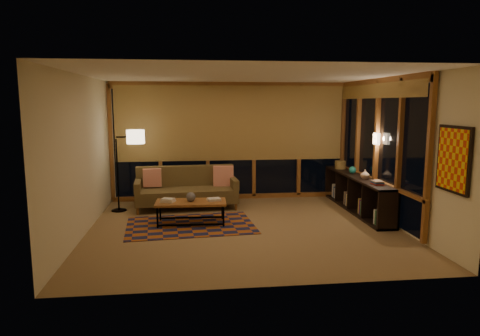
{
  "coord_description": "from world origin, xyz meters",
  "views": [
    {
      "loc": [
        -0.94,
        -7.38,
        2.23
      ],
      "look_at": [
        -0.06,
        0.15,
        1.07
      ],
      "focal_mm": 32.0,
      "sensor_mm": 36.0,
      "label": 1
    }
  ],
  "objects": [
    {
      "name": "floor_lamp",
      "position": [
        -2.44,
        1.55,
        0.85
      ],
      "size": [
        0.62,
        0.46,
        1.69
      ],
      "primitive_type": null,
      "rotation": [
        0.0,
        0.0,
        0.17
      ],
      "color": "black",
      "rests_on": "floor"
    },
    {
      "name": "vase",
      "position": [
        2.49,
        0.61,
        0.83
      ],
      "size": [
        0.19,
        0.19,
        0.19
      ],
      "primitive_type": "imported",
      "rotation": [
        0.0,
        0.0,
        -0.06
      ],
      "color": "tan",
      "rests_on": "bookshelf"
    },
    {
      "name": "basket",
      "position": [
        2.47,
        1.96,
        0.83
      ],
      "size": [
        0.28,
        0.28,
        0.18
      ],
      "primitive_type": "cylinder",
      "rotation": [
        0.0,
        0.0,
        -0.19
      ],
      "color": "olive",
      "rests_on": "bookshelf"
    },
    {
      "name": "area_rug",
      "position": [
        -0.96,
        0.28,
        0.01
      ],
      "size": [
        2.42,
        1.71,
        0.01
      ],
      "primitive_type": "cube",
      "rotation": [
        0.0,
        0.0,
        0.08
      ],
      "color": "#984A16",
      "rests_on": "floor"
    },
    {
      "name": "shelf_book_stack",
      "position": [
        2.49,
        0.03,
        0.77
      ],
      "size": [
        0.19,
        0.25,
        0.07
      ],
      "primitive_type": null,
      "rotation": [
        0.0,
        0.0,
        0.09
      ],
      "color": "beige",
      "rests_on": "bookshelf"
    },
    {
      "name": "wall_sconce",
      "position": [
        2.62,
        0.45,
        1.55
      ],
      "size": [
        0.12,
        0.18,
        0.22
      ],
      "primitive_type": null,
      "color": "#FFE0B2",
      "rests_on": "walls"
    },
    {
      "name": "window_wall_right",
      "position": [
        2.68,
        0.6,
        1.35
      ],
      "size": [
        0.16,
        3.7,
        2.6
      ],
      "primitive_type": null,
      "color": "#9D5B2B",
      "rests_on": "walls"
    },
    {
      "name": "book_stack_b",
      "position": [
        -0.51,
        0.42,
        0.45
      ],
      "size": [
        0.25,
        0.21,
        0.04
      ],
      "primitive_type": null,
      "rotation": [
        0.0,
        0.0,
        0.22
      ],
      "color": "beige",
      "rests_on": "coffee_table"
    },
    {
      "name": "teal_bowl",
      "position": [
        2.49,
        1.27,
        0.82
      ],
      "size": [
        0.17,
        0.17,
        0.15
      ],
      "primitive_type": "sphere",
      "rotation": [
        0.0,
        0.0,
        -0.12
      ],
      "color": "#1C7C70",
      "rests_on": "bookshelf"
    },
    {
      "name": "ceiling",
      "position": [
        0.0,
        0.0,
        2.7
      ],
      "size": [
        5.5,
        5.0,
        0.01
      ],
      "primitive_type": "cube",
      "color": "white",
      "rests_on": "walls"
    },
    {
      "name": "sofa",
      "position": [
        -1.03,
        1.6,
        0.43
      ],
      "size": [
        2.16,
        0.99,
        0.87
      ],
      "primitive_type": null,
      "rotation": [
        0.0,
        0.0,
        0.07
      ],
      "color": "brown",
      "rests_on": "floor"
    },
    {
      "name": "walls",
      "position": [
        0.0,
        0.0,
        1.35
      ],
      "size": [
        5.51,
        5.01,
        2.7
      ],
      "color": "beige",
      "rests_on": "floor"
    },
    {
      "name": "pillow_right",
      "position": [
        -0.23,
        1.79,
        0.65
      ],
      "size": [
        0.45,
        0.18,
        0.44
      ],
      "primitive_type": null,
      "rotation": [
        0.0,
        0.0,
        -0.09
      ],
      "color": "red",
      "rests_on": "sofa"
    },
    {
      "name": "pillow_left",
      "position": [
        -1.75,
        1.75,
        0.63
      ],
      "size": [
        0.39,
        0.14,
        0.39
      ],
      "primitive_type": null,
      "rotation": [
        0.0,
        0.0,
        0.04
      ],
      "color": "red",
      "rests_on": "sofa"
    },
    {
      "name": "floor",
      "position": [
        0.0,
        0.0,
        0.0
      ],
      "size": [
        5.5,
        5.0,
        0.01
      ],
      "primitive_type": "cube",
      "color": "#94724B",
      "rests_on": "ground"
    },
    {
      "name": "wall_art",
      "position": [
        2.71,
        -1.85,
        1.45
      ],
      "size": [
        0.06,
        0.74,
        0.94
      ],
      "primitive_type": null,
      "color": "red",
      "rests_on": "walls"
    },
    {
      "name": "bookshelf",
      "position": [
        2.49,
        0.99,
        0.37
      ],
      "size": [
        0.4,
        2.96,
        0.74
      ],
      "primitive_type": null,
      "color": "black",
      "rests_on": "floor"
    },
    {
      "name": "ceramic_pot",
      "position": [
        -0.94,
        0.39,
        0.52
      ],
      "size": [
        0.19,
        0.19,
        0.17
      ],
      "primitive_type": "sphere",
      "rotation": [
        0.0,
        0.0,
        0.09
      ],
      "color": "black",
      "rests_on": "coffee_table"
    },
    {
      "name": "book_stack_a",
      "position": [
        -1.36,
        0.38,
        0.47
      ],
      "size": [
        0.31,
        0.28,
        0.07
      ],
      "primitive_type": null,
      "rotation": [
        0.0,
        0.0,
        -0.34
      ],
      "color": "beige",
      "rests_on": "coffee_table"
    },
    {
      "name": "coffee_table",
      "position": [
        -0.94,
        0.39,
        0.22
      ],
      "size": [
        1.31,
        0.63,
        0.43
      ],
      "primitive_type": null,
      "rotation": [
        0.0,
        0.0,
        -0.03
      ],
      "color": "#9D5B2B",
      "rests_on": "floor"
    },
    {
      "name": "window_wall_back",
      "position": [
        0.0,
        2.43,
        1.35
      ],
      "size": [
        5.3,
        0.16,
        2.6
      ],
      "primitive_type": null,
      "color": "#9D5B2B",
      "rests_on": "walls"
    }
  ]
}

